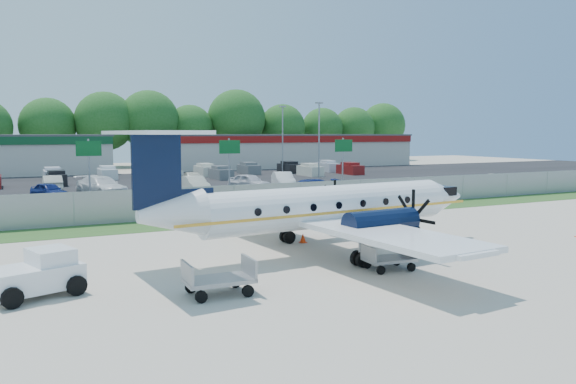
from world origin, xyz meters
name	(u,v)px	position (x,y,z in m)	size (l,w,h in m)	color
ground	(348,256)	(0.00, 0.00, 0.00)	(170.00, 170.00, 0.00)	beige
grass_verge	(246,219)	(0.00, 12.00, 0.01)	(170.00, 4.00, 0.02)	#2D561E
access_road	(210,206)	(0.00, 19.00, 0.01)	(170.00, 8.00, 0.02)	black
parking_lot	(148,184)	(0.00, 40.00, 0.01)	(170.00, 32.00, 0.02)	black
perimeter_fence	(234,200)	(0.00, 14.00, 1.00)	(120.00, 0.06, 1.99)	gray
building_east	(278,150)	(26.00, 61.98, 2.63)	(44.40, 12.40, 5.24)	beige
sign_left	(89,158)	(-8.00, 22.91, 3.61)	(1.80, 0.26, 5.00)	gray
sign_mid	(229,155)	(3.00, 22.91, 3.61)	(1.80, 0.26, 5.00)	gray
sign_right	(343,153)	(14.00, 22.91, 3.61)	(1.80, 0.26, 5.00)	gray
light_pole_ne	(319,135)	(20.00, 38.00, 5.23)	(0.90, 0.35, 9.09)	gray
light_pole_se	(283,135)	(20.00, 48.00, 5.23)	(0.90, 0.35, 9.09)	gray
tree_line	(102,167)	(0.00, 74.00, 0.00)	(112.00, 6.00, 14.00)	#1D5418
aircraft	(322,207)	(-0.73, 1.06, 2.13)	(17.90, 17.63, 5.52)	white
pushback_tug	(38,274)	(-12.53, -0.47, 0.74)	(3.24, 2.78, 1.54)	white
baggage_cart_near	(219,279)	(-7.11, -3.11, 0.56)	(2.31, 1.44, 1.20)	gray
baggage_cart_far	(389,258)	(0.12, -2.82, 0.48)	(2.06, 1.35, 1.03)	gray
cone_starboard_wing	(303,238)	(-0.33, 3.66, 0.23)	(0.34, 0.34, 0.48)	red
road_car_mid	(306,199)	(8.51, 19.84, 0.00)	(2.30, 5.66, 1.64)	navy
road_car_east	(499,190)	(28.33, 17.92, 0.00)	(1.68, 4.83, 1.59)	beige
parked_car_a	(49,199)	(-10.45, 29.44, 0.00)	(1.60, 3.98, 1.36)	navy
parked_car_b	(102,196)	(-6.25, 29.60, 0.00)	(2.41, 5.93, 1.72)	silver
parked_car_c	(195,193)	(1.72, 28.52, 0.00)	(1.63, 4.68, 1.54)	beige
parked_car_d	(249,190)	(7.15, 28.74, 0.00)	(1.87, 4.65, 1.58)	silver
parked_car_e	(283,188)	(10.88, 29.02, 0.00)	(1.70, 4.86, 1.60)	silver
parked_car_f	(53,192)	(-9.80, 35.65, 0.00)	(1.61, 4.61, 1.52)	beige
parked_car_g	(191,186)	(3.35, 35.09, 0.00)	(1.88, 4.67, 1.59)	beige
far_parking_rows	(139,180)	(0.00, 45.00, 0.00)	(56.00, 10.00, 1.60)	gray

